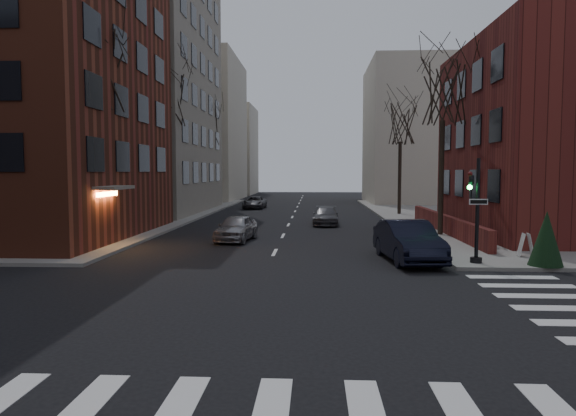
{
  "coord_description": "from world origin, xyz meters",
  "views": [
    {
      "loc": [
        1.8,
        -10.85,
        3.65
      ],
      "look_at": [
        0.59,
        12.2,
        2.0
      ],
      "focal_mm": 32.0,
      "sensor_mm": 36.0,
      "label": 1
    }
  ],
  "objects_px": {
    "tree_right_b": "(400,123)",
    "car_lane_far": "(255,202)",
    "car_lane_silver": "(236,228)",
    "sandwich_board": "(526,245)",
    "tree_left_b": "(168,98)",
    "parked_sedan": "(408,241)",
    "tree_left_a": "(98,72)",
    "tree_left_c": "(208,127)",
    "evergreen_shrub": "(546,238)",
    "traffic_signal": "(476,217)",
    "streetlamp_far": "(218,166)",
    "car_lane_gray": "(326,216)",
    "streetlamp_near": "(161,162)",
    "tree_right_a": "(443,91)"
  },
  "relations": [
    {
      "from": "tree_right_b",
      "to": "car_lane_far",
      "type": "relative_size",
      "value": 2.14
    },
    {
      "from": "car_lane_silver",
      "to": "sandwich_board",
      "type": "relative_size",
      "value": 4.17
    },
    {
      "from": "tree_left_b",
      "to": "parked_sedan",
      "type": "distance_m",
      "value": 22.98
    },
    {
      "from": "tree_left_a",
      "to": "tree_left_c",
      "type": "height_order",
      "value": "tree_left_a"
    },
    {
      "from": "sandwich_board",
      "to": "evergreen_shrub",
      "type": "relative_size",
      "value": 0.47
    },
    {
      "from": "traffic_signal",
      "to": "parked_sedan",
      "type": "xyz_separation_m",
      "value": [
        -2.35,
        1.01,
        -1.08
      ]
    },
    {
      "from": "tree_left_a",
      "to": "streetlamp_far",
      "type": "height_order",
      "value": "tree_left_a"
    },
    {
      "from": "car_lane_silver",
      "to": "streetlamp_far",
      "type": "bearing_deg",
      "value": 109.45
    },
    {
      "from": "car_lane_gray",
      "to": "car_lane_far",
      "type": "distance_m",
      "value": 16.57
    },
    {
      "from": "tree_left_a",
      "to": "streetlamp_near",
      "type": "xyz_separation_m",
      "value": [
        0.6,
        8.0,
        -4.23
      ]
    },
    {
      "from": "car_lane_silver",
      "to": "car_lane_far",
      "type": "height_order",
      "value": "car_lane_silver"
    },
    {
      "from": "tree_left_a",
      "to": "streetlamp_far",
      "type": "bearing_deg",
      "value": 88.77
    },
    {
      "from": "tree_left_b",
      "to": "sandwich_board",
      "type": "height_order",
      "value": "tree_left_b"
    },
    {
      "from": "car_lane_gray",
      "to": "car_lane_far",
      "type": "height_order",
      "value": "car_lane_gray"
    },
    {
      "from": "tree_left_a",
      "to": "parked_sedan",
      "type": "xyz_separation_m",
      "value": [
        14.39,
        -4.0,
        -7.64
      ]
    },
    {
      "from": "evergreen_shrub",
      "to": "streetlamp_far",
      "type": "bearing_deg",
      "value": 119.02
    },
    {
      "from": "traffic_signal",
      "to": "tree_left_c",
      "type": "xyz_separation_m",
      "value": [
        -16.74,
        31.01,
        6.12
      ]
    },
    {
      "from": "parked_sedan",
      "to": "sandwich_board",
      "type": "relative_size",
      "value": 5.22
    },
    {
      "from": "tree_left_a",
      "to": "sandwich_board",
      "type": "height_order",
      "value": "tree_left_a"
    },
    {
      "from": "streetlamp_far",
      "to": "car_lane_gray",
      "type": "distance_m",
      "value": 21.14
    },
    {
      "from": "tree_left_a",
      "to": "car_lane_far",
      "type": "bearing_deg",
      "value": 79.55
    },
    {
      "from": "traffic_signal",
      "to": "car_lane_far",
      "type": "relative_size",
      "value": 0.93
    },
    {
      "from": "sandwich_board",
      "to": "parked_sedan",
      "type": "bearing_deg",
      "value": -164.05
    },
    {
      "from": "tree_right_a",
      "to": "car_lane_silver",
      "type": "bearing_deg",
      "value": -168.72
    },
    {
      "from": "tree_right_a",
      "to": "evergreen_shrub",
      "type": "distance_m",
      "value": 11.82
    },
    {
      "from": "tree_left_b",
      "to": "car_lane_silver",
      "type": "distance_m",
      "value": 14.63
    },
    {
      "from": "tree_left_a",
      "to": "tree_right_b",
      "type": "height_order",
      "value": "tree_left_a"
    },
    {
      "from": "tree_left_a",
      "to": "car_lane_gray",
      "type": "height_order",
      "value": "tree_left_a"
    },
    {
      "from": "tree_right_a",
      "to": "sandwich_board",
      "type": "relative_size",
      "value": 10.08
    },
    {
      "from": "traffic_signal",
      "to": "streetlamp_far",
      "type": "xyz_separation_m",
      "value": [
        -16.14,
        33.01,
        2.33
      ]
    },
    {
      "from": "streetlamp_near",
      "to": "traffic_signal",
      "type": "bearing_deg",
      "value": -38.87
    },
    {
      "from": "streetlamp_far",
      "to": "car_lane_far",
      "type": "distance_m",
      "value": 6.08
    },
    {
      "from": "streetlamp_far",
      "to": "tree_right_b",
      "type": "bearing_deg",
      "value": -30.47
    },
    {
      "from": "sandwich_board",
      "to": "car_lane_gray",
      "type": "bearing_deg",
      "value": 129.43
    },
    {
      "from": "car_lane_gray",
      "to": "sandwich_board",
      "type": "bearing_deg",
      "value": -57.45
    },
    {
      "from": "tree_right_b",
      "to": "parked_sedan",
      "type": "bearing_deg",
      "value": -98.31
    },
    {
      "from": "car_lane_gray",
      "to": "tree_left_a",
      "type": "bearing_deg",
      "value": -135.97
    },
    {
      "from": "tree_right_b",
      "to": "sandwich_board",
      "type": "distance_m",
      "value": 22.57
    },
    {
      "from": "tree_left_b",
      "to": "streetlamp_far",
      "type": "distance_m",
      "value": 16.68
    },
    {
      "from": "tree_right_a",
      "to": "sandwich_board",
      "type": "height_order",
      "value": "tree_right_a"
    },
    {
      "from": "streetlamp_far",
      "to": "car_lane_silver",
      "type": "bearing_deg",
      "value": -77.37
    },
    {
      "from": "sandwich_board",
      "to": "tree_left_b",
      "type": "bearing_deg",
      "value": 150.47
    },
    {
      "from": "streetlamp_far",
      "to": "car_lane_silver",
      "type": "relative_size",
      "value": 1.56
    },
    {
      "from": "tree_left_b",
      "to": "tree_left_c",
      "type": "bearing_deg",
      "value": 90.0
    },
    {
      "from": "tree_right_a",
      "to": "parked_sedan",
      "type": "xyz_separation_m",
      "value": [
        -3.21,
        -8.0,
        -7.2
      ]
    },
    {
      "from": "tree_right_a",
      "to": "sandwich_board",
      "type": "distance_m",
      "value": 10.6
    },
    {
      "from": "car_lane_far",
      "to": "tree_left_b",
      "type": "bearing_deg",
      "value": -107.58
    },
    {
      "from": "traffic_signal",
      "to": "tree_right_b",
      "type": "xyz_separation_m",
      "value": [
        0.86,
        23.01,
        5.68
      ]
    },
    {
      "from": "tree_left_c",
      "to": "car_lane_silver",
      "type": "height_order",
      "value": "tree_left_c"
    },
    {
      "from": "tree_left_a",
      "to": "evergreen_shrub",
      "type": "relative_size",
      "value": 5.01
    }
  ]
}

